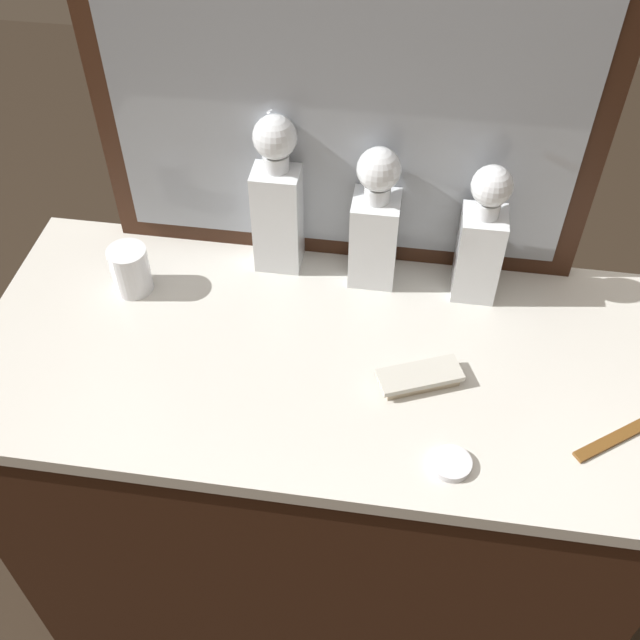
{
  "coord_description": "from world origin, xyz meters",
  "views": [
    {
      "loc": [
        0.13,
        -0.87,
        1.92
      ],
      "look_at": [
        0.0,
        0.0,
        1.0
      ],
      "focal_mm": 42.48,
      "sensor_mm": 36.0,
      "label": 1
    }
  ],
  "objects_px": {
    "crystal_decanter_far_left": "(278,207)",
    "silver_brush_far_left": "(419,378)",
    "crystal_tumbler_front": "(131,271)",
    "crystal_decanter_front": "(375,229)",
    "tortoiseshell_comb": "(611,440)",
    "porcelain_dish": "(451,463)",
    "crystal_decanter_right": "(480,245)"
  },
  "relations": [
    {
      "from": "crystal_decanter_right",
      "to": "porcelain_dish",
      "type": "relative_size",
      "value": 4.34
    },
    {
      "from": "crystal_decanter_front",
      "to": "crystal_decanter_far_left",
      "type": "height_order",
      "value": "crystal_decanter_far_left"
    },
    {
      "from": "porcelain_dish",
      "to": "tortoiseshell_comb",
      "type": "bearing_deg",
      "value": 18.2
    },
    {
      "from": "crystal_decanter_front",
      "to": "tortoiseshell_comb",
      "type": "bearing_deg",
      "value": -38.64
    },
    {
      "from": "crystal_decanter_far_left",
      "to": "crystal_tumbler_front",
      "type": "distance_m",
      "value": 0.3
    },
    {
      "from": "porcelain_dish",
      "to": "crystal_decanter_right",
      "type": "bearing_deg",
      "value": 86.04
    },
    {
      "from": "crystal_decanter_front",
      "to": "crystal_decanter_right",
      "type": "xyz_separation_m",
      "value": [
        0.19,
        -0.01,
        -0.0
      ]
    },
    {
      "from": "crystal_decanter_far_left",
      "to": "crystal_tumbler_front",
      "type": "xyz_separation_m",
      "value": [
        -0.26,
        -0.12,
        -0.09
      ]
    },
    {
      "from": "crystal_decanter_far_left",
      "to": "silver_brush_far_left",
      "type": "relative_size",
      "value": 2.1
    },
    {
      "from": "crystal_decanter_far_left",
      "to": "silver_brush_far_left",
      "type": "bearing_deg",
      "value": -43.54
    },
    {
      "from": "porcelain_dish",
      "to": "crystal_tumbler_front",
      "type": "bearing_deg",
      "value": 152.93
    },
    {
      "from": "silver_brush_far_left",
      "to": "crystal_decanter_right",
      "type": "bearing_deg",
      "value": 70.38
    },
    {
      "from": "porcelain_dish",
      "to": "crystal_decanter_far_left",
      "type": "bearing_deg",
      "value": 128.72
    },
    {
      "from": "crystal_tumbler_front",
      "to": "crystal_decanter_far_left",
      "type": "bearing_deg",
      "value": 25.06
    },
    {
      "from": "tortoiseshell_comb",
      "to": "crystal_decanter_far_left",
      "type": "bearing_deg",
      "value": 149.57
    },
    {
      "from": "crystal_decanter_front",
      "to": "crystal_decanter_right",
      "type": "distance_m",
      "value": 0.19
    },
    {
      "from": "crystal_decanter_far_left",
      "to": "crystal_decanter_front",
      "type": "bearing_deg",
      "value": -6.16
    },
    {
      "from": "crystal_decanter_far_left",
      "to": "tortoiseshell_comb",
      "type": "height_order",
      "value": "crystal_decanter_far_left"
    },
    {
      "from": "crystal_tumbler_front",
      "to": "tortoiseshell_comb",
      "type": "height_order",
      "value": "crystal_tumbler_front"
    },
    {
      "from": "silver_brush_far_left",
      "to": "porcelain_dish",
      "type": "height_order",
      "value": "silver_brush_far_left"
    },
    {
      "from": "crystal_decanter_front",
      "to": "silver_brush_far_left",
      "type": "height_order",
      "value": "crystal_decanter_front"
    },
    {
      "from": "porcelain_dish",
      "to": "crystal_decanter_front",
      "type": "bearing_deg",
      "value": 111.64
    },
    {
      "from": "crystal_decanter_front",
      "to": "porcelain_dish",
      "type": "xyz_separation_m",
      "value": [
        0.16,
        -0.41,
        -0.11
      ]
    },
    {
      "from": "crystal_decanter_right",
      "to": "silver_brush_far_left",
      "type": "bearing_deg",
      "value": -109.62
    },
    {
      "from": "crystal_decanter_front",
      "to": "porcelain_dish",
      "type": "relative_size",
      "value": 4.45
    },
    {
      "from": "crystal_decanter_front",
      "to": "crystal_decanter_far_left",
      "type": "xyz_separation_m",
      "value": [
        -0.18,
        0.02,
        0.01
      ]
    },
    {
      "from": "crystal_decanter_far_left",
      "to": "crystal_tumbler_front",
      "type": "height_order",
      "value": "crystal_decanter_far_left"
    },
    {
      "from": "crystal_decanter_front",
      "to": "silver_brush_far_left",
      "type": "bearing_deg",
      "value": -67.47
    },
    {
      "from": "crystal_decanter_far_left",
      "to": "tortoiseshell_comb",
      "type": "bearing_deg",
      "value": -30.43
    },
    {
      "from": "crystal_decanter_far_left",
      "to": "crystal_decanter_right",
      "type": "bearing_deg",
      "value": -5.12
    },
    {
      "from": "crystal_tumbler_front",
      "to": "silver_brush_far_left",
      "type": "relative_size",
      "value": 0.62
    },
    {
      "from": "silver_brush_far_left",
      "to": "crystal_decanter_front",
      "type": "bearing_deg",
      "value": 112.53
    }
  ]
}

